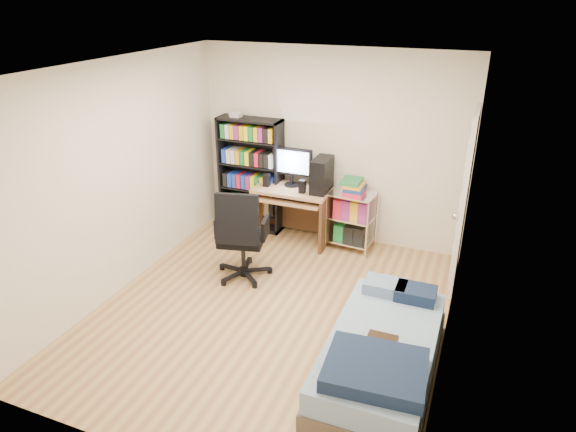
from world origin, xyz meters
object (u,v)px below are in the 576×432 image
at_px(computer_desk, 301,193).
at_px(office_chair, 242,250).
at_px(bed, 381,354).
at_px(media_shelf, 251,173).

height_order(computer_desk, office_chair, computer_desk).
xyz_separation_m(computer_desk, bed, (1.58, -2.25, -0.45)).
bearing_deg(bed, computer_desk, 125.12).
distance_m(computer_desk, office_chair, 1.26).
height_order(office_chair, bed, office_chair).
xyz_separation_m(media_shelf, bed, (2.36, -2.38, -0.58)).
bearing_deg(computer_desk, media_shelf, 170.89).
distance_m(media_shelf, bed, 3.40).
distance_m(office_chair, bed, 2.15).
distance_m(media_shelf, computer_desk, 0.80).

